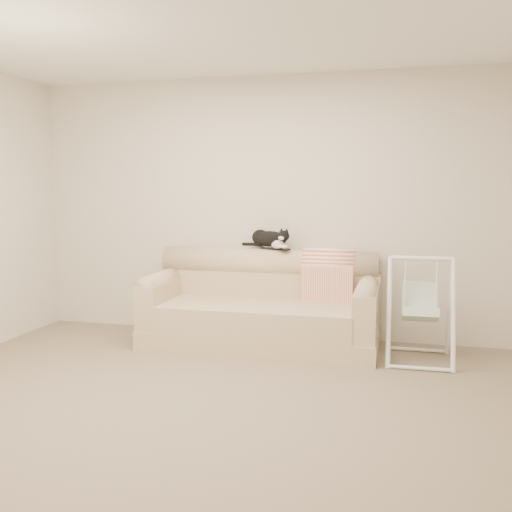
{
  "coord_description": "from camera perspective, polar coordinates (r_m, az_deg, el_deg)",
  "views": [
    {
      "loc": [
        1.23,
        -3.61,
        1.5
      ],
      "look_at": [
        -0.0,
        1.27,
        0.9
      ],
      "focal_mm": 40.0,
      "sensor_mm": 36.0,
      "label": 1
    }
  ],
  "objects": [
    {
      "name": "tuxedo_cat",
      "position": [
        5.65,
        1.39,
        1.74
      ],
      "size": [
        0.52,
        0.36,
        0.21
      ],
      "color": "black",
      "rests_on": "sofa"
    },
    {
      "name": "room_shell",
      "position": [
        3.81,
        -4.69,
        7.23
      ],
      "size": [
        5.04,
        4.04,
        2.6
      ],
      "color": "beige",
      "rests_on": "ground"
    },
    {
      "name": "remote_b",
      "position": [
        5.57,
        2.8,
        0.71
      ],
      "size": [
        0.15,
        0.16,
        0.02
      ],
      "color": "black",
      "rests_on": "sofa"
    },
    {
      "name": "throw_blanket",
      "position": [
        5.54,
        7.3,
        -1.26
      ],
      "size": [
        0.49,
        0.38,
        0.58
      ],
      "color": "#E45F3F",
      "rests_on": "sofa"
    },
    {
      "name": "sofa",
      "position": [
        5.49,
        0.63,
        -5.25
      ],
      "size": [
        2.2,
        0.93,
        0.9
      ],
      "color": "tan",
      "rests_on": "ground"
    },
    {
      "name": "ground_plane",
      "position": [
        4.1,
        -4.48,
        -14.66
      ],
      "size": [
        5.0,
        5.0,
        0.0
      ],
      "primitive_type": "plane",
      "color": "brown",
      "rests_on": "ground"
    },
    {
      "name": "baby_swing",
      "position": [
        5.14,
        16.08,
        -5.1
      ],
      "size": [
        0.57,
        0.61,
        0.93
      ],
      "color": "white",
      "rests_on": "ground"
    },
    {
      "name": "remote_a",
      "position": [
        5.63,
        1.36,
        0.81
      ],
      "size": [
        0.19,
        0.08,
        0.03
      ],
      "color": "black",
      "rests_on": "sofa"
    }
  ]
}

